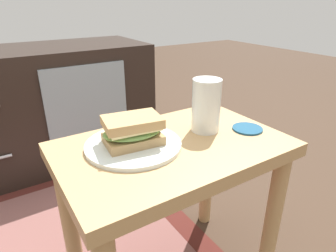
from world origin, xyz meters
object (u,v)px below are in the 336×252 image
(tv_cabinet, at_px, (51,106))
(sandwich_front, at_px, (133,130))
(plate, at_px, (133,145))
(beer_glass, at_px, (206,107))
(coaster, at_px, (247,129))

(tv_cabinet, height_order, sandwich_front, tv_cabinet)
(tv_cabinet, bearing_deg, plate, -89.12)
(plate, distance_m, beer_glass, 0.22)
(tv_cabinet, relative_size, beer_glass, 6.83)
(tv_cabinet, xyz_separation_m, sandwich_front, (0.01, -0.91, 0.21))
(tv_cabinet, xyz_separation_m, plate, (0.01, -0.91, 0.17))
(beer_glass, height_order, coaster, beer_glass)
(plate, relative_size, coaster, 2.85)
(tv_cabinet, distance_m, plate, 0.93)
(beer_glass, distance_m, coaster, 0.13)
(tv_cabinet, height_order, beer_glass, beer_glass)
(beer_glass, bearing_deg, sandwich_front, 175.29)
(sandwich_front, xyz_separation_m, beer_glass, (0.21, -0.02, 0.02))
(sandwich_front, relative_size, beer_glass, 1.08)
(coaster, bearing_deg, beer_glass, 148.52)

